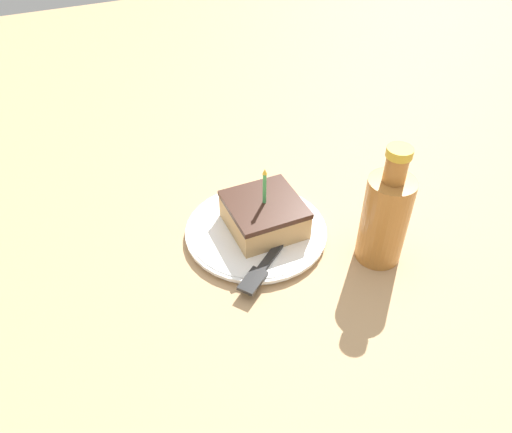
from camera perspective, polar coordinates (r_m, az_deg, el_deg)
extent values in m
cube|color=tan|center=(0.75, 0.31, -4.73)|extent=(2.40, 2.40, 0.04)
cylinder|color=white|center=(0.75, 0.00, -1.74)|extent=(0.20, 0.20, 0.01)
cylinder|color=white|center=(0.75, 0.00, -1.59)|extent=(0.21, 0.21, 0.01)
cube|color=tan|center=(0.74, 0.94, -0.02)|extent=(0.10, 0.10, 0.04)
cube|color=#381E14|center=(0.73, 0.96, 1.39)|extent=(0.11, 0.11, 0.01)
cylinder|color=#4CBF66|center=(0.71, 0.98, 3.22)|extent=(0.01, 0.01, 0.05)
cone|color=yellow|center=(0.69, 1.01, 5.16)|extent=(0.01, 0.01, 0.01)
cube|color=#262626|center=(0.73, 3.06, -2.77)|extent=(0.09, 0.11, 0.00)
cube|color=#262626|center=(0.67, -0.37, -7.35)|extent=(0.05, 0.05, 0.00)
cylinder|color=#B27233|center=(0.71, 14.46, -0.42)|extent=(0.06, 0.06, 0.13)
cylinder|color=#B27233|center=(0.65, 15.70, 5.26)|extent=(0.03, 0.03, 0.04)
cylinder|color=gold|center=(0.64, 16.10, 7.08)|extent=(0.03, 0.03, 0.01)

